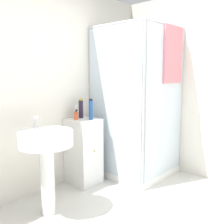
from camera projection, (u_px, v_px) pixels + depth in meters
wall_back at (42, 88)px, 3.11m from camera, size 6.40×0.06×2.50m
shower_enclosure at (139, 135)px, 3.66m from camera, size 0.94×0.97×2.05m
vanity_cabinet at (83, 151)px, 3.40m from camera, size 0.35×0.41×0.85m
sink at (46, 149)px, 2.60m from camera, size 0.54×0.54×1.00m
soap_dispenser at (76, 116)px, 3.29m from camera, size 0.05×0.06×0.13m
shampoo_bottle_tall_black at (81, 109)px, 3.40m from camera, size 0.06×0.06×0.26m
shampoo_bottle_blue at (91, 109)px, 3.29m from camera, size 0.05×0.05×0.26m
lotion_bottle_white at (76, 113)px, 3.36m from camera, size 0.04×0.04×0.18m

